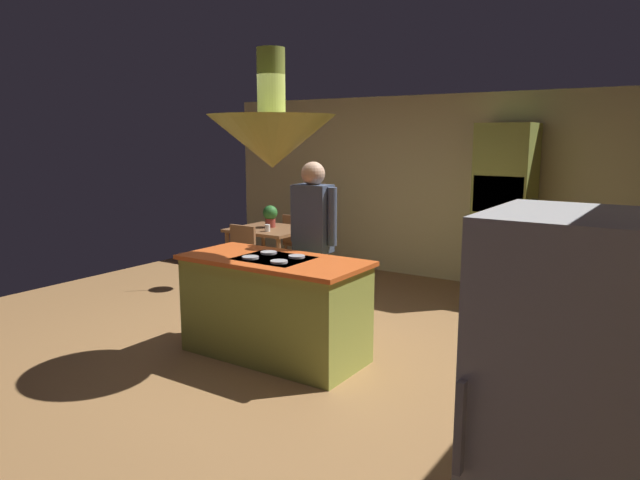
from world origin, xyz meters
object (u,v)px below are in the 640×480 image
at_px(chair_by_back_wall, 299,240).
at_px(canister_sugar, 640,285).
at_px(cup_on_table, 267,228).
at_px(refrigerator, 574,432).
at_px(potted_plant_on_table, 270,215).
at_px(dining_table, 270,236).
at_px(kitchen_island, 274,307).
at_px(person_at_island, 313,237).
at_px(canister_flour, 638,286).
at_px(chair_facing_island, 238,255).
at_px(oven_tower, 504,211).

relative_size(chair_by_back_wall, canister_sugar, 5.69).
height_order(chair_by_back_wall, cup_on_table, chair_by_back_wall).
height_order(refrigerator, potted_plant_on_table, refrigerator).
relative_size(refrigerator, dining_table, 1.73).
height_order(kitchen_island, canister_sugar, canister_sugar).
distance_m(kitchen_island, dining_table, 2.71).
distance_m(person_at_island, potted_plant_on_table, 2.30).
bearing_deg(potted_plant_on_table, kitchen_island, -51.12).
height_order(dining_table, canister_flour, canister_flour).
bearing_deg(cup_on_table, kitchen_island, -50.12).
xyz_separation_m(kitchen_island, canister_sugar, (2.84, 0.40, 0.53)).
bearing_deg(dining_table, cup_on_table, -59.46).
distance_m(kitchen_island, cup_on_table, 2.47).
bearing_deg(cup_on_table, potted_plant_on_table, 122.00).
bearing_deg(chair_by_back_wall, refrigerator, 135.22).
distance_m(dining_table, canister_sugar, 4.86).
height_order(kitchen_island, cup_on_table, kitchen_island).
xyz_separation_m(kitchen_island, chair_facing_island, (-1.70, 1.44, 0.04)).
bearing_deg(chair_facing_island, chair_by_back_wall, 90.00).
bearing_deg(oven_tower, chair_facing_island, -147.15).
relative_size(person_at_island, potted_plant_on_table, 5.82).
bearing_deg(refrigerator, kitchen_island, 148.73).
xyz_separation_m(refrigerator, canister_flour, (0.04, 1.92, 0.17)).
relative_size(oven_tower, chair_facing_island, 2.47).
relative_size(dining_table, chair_facing_island, 1.14).
height_order(refrigerator, cup_on_table, refrigerator).
height_order(oven_tower, chair_by_back_wall, oven_tower).
bearing_deg(kitchen_island, chair_by_back_wall, 121.59).
relative_size(person_at_island, canister_flour, 8.19).
height_order(kitchen_island, oven_tower, oven_tower).
xyz_separation_m(refrigerator, dining_table, (-4.50, 3.80, -0.20)).
bearing_deg(refrigerator, chair_facing_island, 145.13).
bearing_deg(potted_plant_on_table, chair_facing_island, -85.66).
bearing_deg(canister_sugar, kitchen_island, -172.07).
bearing_deg(potted_plant_on_table, chair_by_back_wall, 84.51).
bearing_deg(dining_table, potted_plant_on_table, 125.90).
bearing_deg(refrigerator, potted_plant_on_table, 139.60).
relative_size(refrigerator, chair_facing_island, 1.96).
distance_m(kitchen_island, canister_sugar, 2.92).
bearing_deg(dining_table, canister_flour, -22.54).
distance_m(person_at_island, canister_flour, 2.90).
distance_m(person_at_island, chair_facing_island, 1.91).
xyz_separation_m(kitchen_island, potted_plant_on_table, (-1.76, 2.18, 0.47)).
relative_size(chair_facing_island, canister_flour, 4.08).
bearing_deg(kitchen_island, potted_plant_on_table, 128.88).
bearing_deg(oven_tower, potted_plant_on_table, -159.55).
relative_size(kitchen_island, potted_plant_on_table, 5.68).
bearing_deg(refrigerator, cup_on_table, 140.68).
distance_m(kitchen_island, oven_tower, 3.48).
relative_size(chair_by_back_wall, potted_plant_on_table, 2.90).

